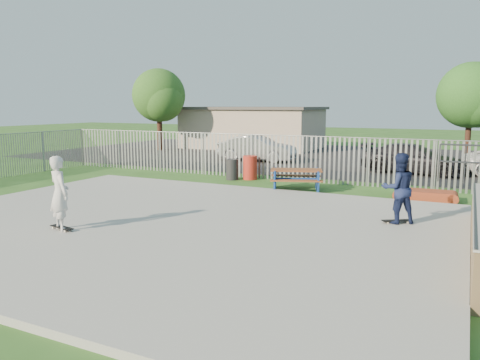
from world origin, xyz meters
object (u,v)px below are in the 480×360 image
at_px(car_silver, 257,148).
at_px(skater_white, 60,193).
at_px(picnic_table, 296,179).
at_px(funbox, 425,196).
at_px(car_dark, 413,159).
at_px(skater_navy, 398,188).
at_px(trash_bin_grey, 232,169).
at_px(tree_left, 159,96).
at_px(tree_mid, 471,95).
at_px(trash_bin_red, 250,168).

height_order(car_silver, skater_white, skater_white).
height_order(picnic_table, funbox, picnic_table).
xyz_separation_m(picnic_table, car_dark, (3.63, 6.81, 0.31)).
bearing_deg(picnic_table, skater_navy, -64.51).
xyz_separation_m(funbox, skater_white, (-8.00, -8.90, 0.93)).
bearing_deg(trash_bin_grey, funbox, -8.16).
relative_size(car_silver, skater_white, 2.41).
bearing_deg(tree_left, picnic_table, -37.65).
relative_size(tree_left, tree_mid, 1.04).
distance_m(car_dark, tree_mid, 7.03).
distance_m(car_silver, skater_white, 17.04).
bearing_deg(tree_mid, picnic_table, -115.08).
xyz_separation_m(trash_bin_grey, tree_left, (-11.18, 10.05, 3.56)).
bearing_deg(car_dark, tree_mid, -14.35).
relative_size(funbox, car_dark, 0.37).
distance_m(trash_bin_red, trash_bin_grey, 0.81).
bearing_deg(car_dark, picnic_table, 159.09).
bearing_deg(car_silver, trash_bin_grey, -167.49).
bearing_deg(skater_navy, picnic_table, -76.90).
distance_m(picnic_table, skater_white, 9.43).
xyz_separation_m(picnic_table, trash_bin_red, (-2.79, 1.69, 0.11)).
relative_size(trash_bin_grey, car_dark, 0.19).
xyz_separation_m(funbox, tree_left, (-19.41, 11.23, 3.84)).
bearing_deg(funbox, tree_mid, 82.02).
relative_size(car_silver, tree_left, 0.77).
bearing_deg(car_silver, car_dark, -100.53).
xyz_separation_m(picnic_table, trash_bin_grey, (-3.46, 1.25, 0.04)).
bearing_deg(skater_navy, skater_white, -1.89).
bearing_deg(tree_mid, skater_navy, -95.16).
relative_size(trash_bin_red, car_silver, 0.23).
bearing_deg(funbox, skater_navy, -97.51).
relative_size(trash_bin_grey, skater_navy, 0.49).
relative_size(picnic_table, car_silver, 0.53).
relative_size(funbox, car_silver, 0.40).
distance_m(trash_bin_red, car_dark, 8.21).
height_order(car_dark, tree_left, tree_left).
height_order(picnic_table, trash_bin_red, trash_bin_red).
height_order(funbox, skater_white, skater_white).
bearing_deg(tree_left, trash_bin_grey, -41.95).
relative_size(trash_bin_red, trash_bin_grey, 1.15).
bearing_deg(tree_left, funbox, -30.05).
distance_m(funbox, skater_white, 12.00).
bearing_deg(tree_mid, car_dark, -111.46).
relative_size(tree_left, skater_white, 3.13).
xyz_separation_m(picnic_table, tree_mid, (5.93, 12.67, 3.44)).
height_order(car_dark, skater_white, skater_white).
distance_m(tree_left, tree_mid, 20.62).
xyz_separation_m(funbox, car_silver, (-10.05, 8.01, 0.60)).
distance_m(car_silver, car_dark, 9.00).
height_order(trash_bin_grey, tree_mid, tree_mid).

